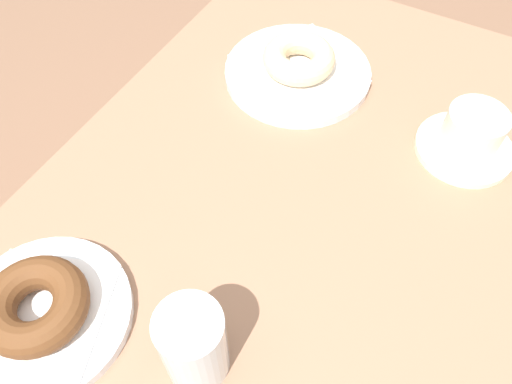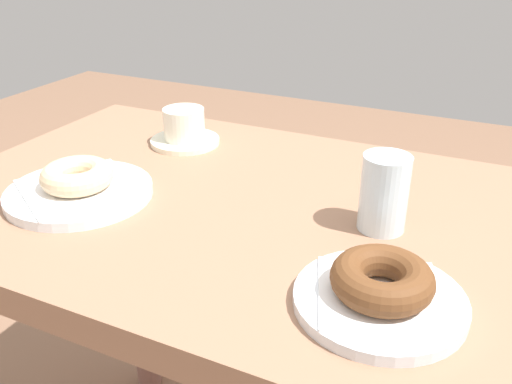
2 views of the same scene
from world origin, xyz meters
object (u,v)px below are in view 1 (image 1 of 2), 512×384
(plate_sugar_ring, at_px, (298,73))
(water_glass, at_px, (194,345))
(donut_sugar_ring, at_px, (299,58))
(donut_chocolate_ring, at_px, (35,305))
(coffee_cup, at_px, (470,136))
(plate_chocolate_ring, at_px, (44,316))

(plate_sugar_ring, relative_size, water_glass, 2.07)
(donut_sugar_ring, relative_size, donut_chocolate_ring, 0.97)
(donut_chocolate_ring, relative_size, water_glass, 1.05)
(plate_sugar_ring, xyz_separation_m, coffee_cup, (0.03, 0.27, 0.02))
(plate_chocolate_ring, bearing_deg, water_glass, 103.24)
(plate_sugar_ring, relative_size, plate_chocolate_ring, 1.17)
(donut_chocolate_ring, height_order, water_glass, water_glass)
(plate_chocolate_ring, distance_m, coffee_cup, 0.57)
(donut_sugar_ring, distance_m, donut_chocolate_ring, 0.49)
(plate_sugar_ring, relative_size, donut_sugar_ring, 2.04)
(donut_sugar_ring, height_order, coffee_cup, coffee_cup)
(donut_sugar_ring, xyz_separation_m, water_glass, (0.45, 0.10, 0.02))
(plate_sugar_ring, bearing_deg, plate_chocolate_ring, -8.06)
(plate_sugar_ring, relative_size, donut_chocolate_ring, 1.97)
(water_glass, bearing_deg, donut_chocolate_ring, -76.76)
(donut_chocolate_ring, xyz_separation_m, water_glass, (-0.04, 0.17, 0.02))
(donut_sugar_ring, height_order, donut_chocolate_ring, same)
(water_glass, xyz_separation_m, coffee_cup, (-0.42, 0.16, -0.02))
(plate_sugar_ring, bearing_deg, coffee_cup, 84.60)
(plate_sugar_ring, distance_m, donut_sugar_ring, 0.03)
(plate_sugar_ring, height_order, coffee_cup, coffee_cup)
(donut_sugar_ring, relative_size, plate_chocolate_ring, 0.57)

